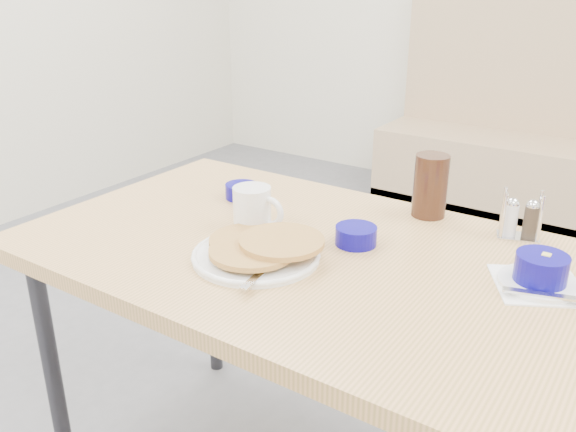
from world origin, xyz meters
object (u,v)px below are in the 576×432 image
Objects in this scene: booth_bench at (550,157)px; amber_tumbler at (430,186)px; condiment_caddy at (520,222)px; butter_bowl at (356,236)px; coffee_mug at (254,208)px; pancake_plate at (259,250)px; dining_table at (320,276)px; creamer_bowl at (242,191)px; grits_setting at (541,273)px.

amber_tumbler is (0.12, -2.19, 0.49)m from booth_bench.
butter_bowl is at bearing -158.43° from condiment_caddy.
butter_bowl is (0.25, 0.06, -0.03)m from coffee_mug.
booth_bench is at bearing 85.38° from coffee_mug.
booth_bench is 6.51× the size of pancake_plate.
condiment_caddy is (0.35, 0.33, 0.10)m from dining_table.
condiment_caddy reaches higher than coffee_mug.
booth_bench is at bearing 87.96° from pancake_plate.
condiment_caddy is at bearing -2.86° from amber_tumbler.
pancake_plate is 0.23m from butter_bowl.
dining_table is 0.23m from coffee_mug.
creamer_bowl is at bearing 174.36° from condiment_caddy.
pancake_plate reaches higher than creamer_bowl.
booth_bench is 2.56m from coffee_mug.
creamer_bowl is (-0.36, -2.36, 0.43)m from booth_bench.
dining_table is at bearing -5.98° from coffee_mug.
dining_table is at bearing -25.49° from creamer_bowl.
creamer_bowl is (-0.81, 0.07, -0.01)m from grits_setting.
amber_tumbler is 1.40× the size of condiment_caddy.
amber_tumbler reaches higher than creamer_bowl.
dining_table is at bearing -90.00° from booth_bench.
pancake_plate is (-0.09, -0.11, 0.08)m from dining_table.
booth_bench reaches higher than coffee_mug.
pancake_plate is at bearing -92.04° from booth_bench.
coffee_mug is 0.22m from creamer_bowl.
amber_tumbler reaches higher than pancake_plate.
grits_setting is at bearing 13.20° from dining_table.
creamer_bowl is 0.51m from amber_tumbler.
condiment_caddy is (0.44, 0.43, 0.02)m from pancake_plate.
creamer_bowl is at bearing -98.68° from booth_bench.
booth_bench is at bearing 81.32° from creamer_bowl.
pancake_plate is 2.14× the size of coffee_mug.
creamer_bowl reaches higher than dining_table.
butter_bowl reaches higher than creamer_bowl.
butter_bowl is (0.05, 0.08, 0.08)m from dining_table.
dining_table is at bearing -166.80° from grits_setting.
booth_bench is at bearing 90.00° from dining_table.
booth_bench is 16.52× the size of condiment_caddy.
creamer_bowl is 0.93× the size of butter_bowl.
booth_bench is 2.51m from grits_setting.
butter_bowl is (-0.40, -0.03, -0.01)m from grits_setting.
grits_setting reaches higher than pancake_plate.
grits_setting is 0.81m from creamer_bowl.
condiment_caddy is at bearing 44.48° from pancake_plate.
grits_setting reaches higher than creamer_bowl.
booth_bench is 11.77× the size of amber_tumbler.
dining_table is at bearing -120.87° from butter_bowl.
booth_bench is at bearing 91.10° from butter_bowl.
booth_bench is at bearing 100.44° from grits_setting.
dining_table is 14.59× the size of butter_bowl.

